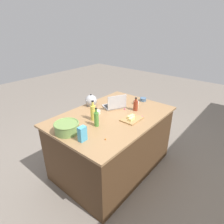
{
  "coord_description": "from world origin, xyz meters",
  "views": [
    {
      "loc": [
        1.8,
        1.5,
        2.06
      ],
      "look_at": [
        0.0,
        0.0,
        0.95
      ],
      "focal_mm": 30.08,
      "sensor_mm": 36.0,
      "label": 1
    }
  ],
  "objects_px": {
    "kettle": "(91,101)",
    "candy_bag": "(82,134)",
    "bottle_soy": "(136,105)",
    "butter_stick_left": "(131,117)",
    "ramekin_wide": "(97,112)",
    "bottle_olive": "(96,119)",
    "cutting_board": "(132,119)",
    "ramekin_small": "(143,99)",
    "butter_stick_right": "(132,119)",
    "ramekin_medium": "(136,103)",
    "bottle_oil": "(93,112)",
    "mixing_bowl_large": "(67,127)",
    "laptop": "(115,105)"
  },
  "relations": [
    {
      "from": "kettle",
      "to": "candy_bag",
      "type": "distance_m",
      "value": 0.97
    },
    {
      "from": "bottle_soy",
      "to": "butter_stick_left",
      "type": "distance_m",
      "value": 0.3
    },
    {
      "from": "ramekin_wide",
      "to": "candy_bag",
      "type": "bearing_deg",
      "value": 30.5
    },
    {
      "from": "bottle_olive",
      "to": "cutting_board",
      "type": "distance_m",
      "value": 0.49
    },
    {
      "from": "ramekin_small",
      "to": "bottle_olive",
      "type": "bearing_deg",
      "value": -0.29
    },
    {
      "from": "cutting_board",
      "to": "ramekin_wide",
      "type": "height_order",
      "value": "ramekin_wide"
    },
    {
      "from": "butter_stick_right",
      "to": "ramekin_wide",
      "type": "height_order",
      "value": "butter_stick_right"
    },
    {
      "from": "butter_stick_left",
      "to": "ramekin_medium",
      "type": "height_order",
      "value": "butter_stick_left"
    },
    {
      "from": "ramekin_wide",
      "to": "ramekin_medium",
      "type": "bearing_deg",
      "value": 161.25
    },
    {
      "from": "butter_stick_right",
      "to": "candy_bag",
      "type": "distance_m",
      "value": 0.73
    },
    {
      "from": "bottle_oil",
      "to": "bottle_olive",
      "type": "height_order",
      "value": "bottle_oil"
    },
    {
      "from": "mixing_bowl_large",
      "to": "bottle_olive",
      "type": "xyz_separation_m",
      "value": [
        -0.33,
        0.16,
        0.03
      ]
    },
    {
      "from": "laptop",
      "to": "bottle_soy",
      "type": "relative_size",
      "value": 1.9
    },
    {
      "from": "mixing_bowl_large",
      "to": "kettle",
      "type": "distance_m",
      "value": 0.83
    },
    {
      "from": "mixing_bowl_large",
      "to": "butter_stick_left",
      "type": "distance_m",
      "value": 0.85
    },
    {
      "from": "mixing_bowl_large",
      "to": "butter_stick_right",
      "type": "distance_m",
      "value": 0.83
    },
    {
      "from": "mixing_bowl_large",
      "to": "candy_bag",
      "type": "bearing_deg",
      "value": 90.63
    },
    {
      "from": "laptop",
      "to": "candy_bag",
      "type": "relative_size",
      "value": 2.21
    },
    {
      "from": "butter_stick_right",
      "to": "mixing_bowl_large",
      "type": "bearing_deg",
      "value": -30.47
    },
    {
      "from": "laptop",
      "to": "ramekin_small",
      "type": "xyz_separation_m",
      "value": [
        -0.51,
        0.19,
        -0.02
      ]
    },
    {
      "from": "mixing_bowl_large",
      "to": "ramekin_wide",
      "type": "xyz_separation_m",
      "value": [
        -0.59,
        -0.08,
        -0.04
      ]
    },
    {
      "from": "butter_stick_left",
      "to": "ramekin_medium",
      "type": "bearing_deg",
      "value": -154.37
    },
    {
      "from": "mixing_bowl_large",
      "to": "bottle_oil",
      "type": "height_order",
      "value": "bottle_oil"
    },
    {
      "from": "butter_stick_left",
      "to": "ramekin_wide",
      "type": "xyz_separation_m",
      "value": [
        0.17,
        -0.46,
        -0.01
      ]
    },
    {
      "from": "laptop",
      "to": "butter_stick_right",
      "type": "xyz_separation_m",
      "value": [
        0.2,
        0.44,
        -0.01
      ]
    },
    {
      "from": "mixing_bowl_large",
      "to": "candy_bag",
      "type": "height_order",
      "value": "candy_bag"
    },
    {
      "from": "ramekin_small",
      "to": "candy_bag",
      "type": "relative_size",
      "value": 0.61
    },
    {
      "from": "ramekin_wide",
      "to": "bottle_olive",
      "type": "bearing_deg",
      "value": 42.62
    },
    {
      "from": "kettle",
      "to": "candy_bag",
      "type": "relative_size",
      "value": 1.25
    },
    {
      "from": "candy_bag",
      "to": "laptop",
      "type": "bearing_deg",
      "value": -162.43
    },
    {
      "from": "ramekin_medium",
      "to": "bottle_soy",
      "type": "bearing_deg",
      "value": 30.96
    },
    {
      "from": "cutting_board",
      "to": "butter_stick_left",
      "type": "height_order",
      "value": "butter_stick_left"
    },
    {
      "from": "laptop",
      "to": "ramekin_small",
      "type": "height_order",
      "value": "laptop"
    },
    {
      "from": "bottle_olive",
      "to": "ramekin_medium",
      "type": "height_order",
      "value": "bottle_olive"
    },
    {
      "from": "butter_stick_left",
      "to": "ramekin_wide",
      "type": "bearing_deg",
      "value": -69.81
    },
    {
      "from": "laptop",
      "to": "candy_bag",
      "type": "height_order",
      "value": "laptop"
    },
    {
      "from": "butter_stick_right",
      "to": "ramekin_wide",
      "type": "distance_m",
      "value": 0.52
    },
    {
      "from": "mixing_bowl_large",
      "to": "cutting_board",
      "type": "height_order",
      "value": "mixing_bowl_large"
    },
    {
      "from": "mixing_bowl_large",
      "to": "candy_bag",
      "type": "distance_m",
      "value": 0.27
    },
    {
      "from": "laptop",
      "to": "ramekin_wide",
      "type": "bearing_deg",
      "value": -9.98
    },
    {
      "from": "mixing_bowl_large",
      "to": "laptop",
      "type": "bearing_deg",
      "value": -178.58
    },
    {
      "from": "bottle_soy",
      "to": "kettle",
      "type": "height_order",
      "value": "bottle_soy"
    },
    {
      "from": "bottle_soy",
      "to": "kettle",
      "type": "bearing_deg",
      "value": -65.24
    },
    {
      "from": "bottle_soy",
      "to": "butter_stick_right",
      "type": "relative_size",
      "value": 1.79
    },
    {
      "from": "butter_stick_left",
      "to": "ramekin_medium",
      "type": "distance_m",
      "value": 0.54
    },
    {
      "from": "bottle_olive",
      "to": "ramekin_small",
      "type": "height_order",
      "value": "bottle_olive"
    },
    {
      "from": "kettle",
      "to": "cutting_board",
      "type": "relative_size",
      "value": 0.76
    },
    {
      "from": "laptop",
      "to": "ramekin_small",
      "type": "bearing_deg",
      "value": 160.07
    },
    {
      "from": "bottle_olive",
      "to": "ramekin_wide",
      "type": "height_order",
      "value": "bottle_olive"
    },
    {
      "from": "ramekin_medium",
      "to": "ramekin_small",
      "type": "bearing_deg",
      "value": 173.81
    }
  ]
}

